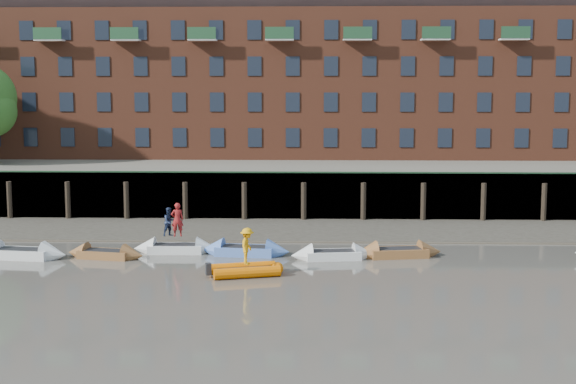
{
  "coord_description": "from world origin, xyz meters",
  "views": [
    {
      "loc": [
        2.57,
        -31.52,
        8.77
      ],
      "look_at": [
        1.24,
        12.0,
        3.2
      ],
      "focal_mm": 50.0,
      "sensor_mm": 36.0,
      "label": 1
    }
  ],
  "objects_px": {
    "rowboat_5": "(333,255)",
    "person_rower_b": "(170,222)",
    "person_rower_a": "(177,220)",
    "rowboat_4": "(245,251)",
    "rowboat_1": "(21,253)",
    "rowboat_6": "(398,252)",
    "person_rib_crew": "(247,246)",
    "rowboat_2": "(105,254)",
    "rib_tender": "(248,270)",
    "rowboat_3": "(176,248)"
  },
  "relations": [
    {
      "from": "rowboat_6",
      "to": "person_rib_crew",
      "type": "height_order",
      "value": "person_rib_crew"
    },
    {
      "from": "rib_tender",
      "to": "person_rib_crew",
      "type": "distance_m",
      "value": 1.18
    },
    {
      "from": "person_rower_a",
      "to": "rowboat_6",
      "type": "bearing_deg",
      "value": 161.71
    },
    {
      "from": "rowboat_2",
      "to": "rowboat_4",
      "type": "bearing_deg",
      "value": 18.84
    },
    {
      "from": "rowboat_2",
      "to": "person_rib_crew",
      "type": "relative_size",
      "value": 2.51
    },
    {
      "from": "rowboat_6",
      "to": "rowboat_4",
      "type": "bearing_deg",
      "value": 169.04
    },
    {
      "from": "rowboat_3",
      "to": "person_rower_b",
      "type": "xyz_separation_m",
      "value": [
        -0.33,
        0.12,
        1.44
      ]
    },
    {
      "from": "rowboat_6",
      "to": "person_rower_b",
      "type": "xyz_separation_m",
      "value": [
        -12.26,
        0.89,
        1.43
      ]
    },
    {
      "from": "rowboat_5",
      "to": "person_rower_a",
      "type": "bearing_deg",
      "value": 162.31
    },
    {
      "from": "rowboat_2",
      "to": "rib_tender",
      "type": "height_order",
      "value": "rowboat_2"
    },
    {
      "from": "rowboat_2",
      "to": "rib_tender",
      "type": "distance_m",
      "value": 8.62
    },
    {
      "from": "rowboat_5",
      "to": "rowboat_6",
      "type": "bearing_deg",
      "value": 2.13
    },
    {
      "from": "rowboat_1",
      "to": "person_rower_a",
      "type": "distance_m",
      "value": 8.29
    },
    {
      "from": "rowboat_2",
      "to": "person_rib_crew",
      "type": "distance_m",
      "value": 8.75
    },
    {
      "from": "rowboat_2",
      "to": "person_rower_a",
      "type": "distance_m",
      "value": 4.2
    },
    {
      "from": "person_rower_a",
      "to": "person_rower_b",
      "type": "height_order",
      "value": "person_rower_a"
    },
    {
      "from": "rowboat_6",
      "to": "person_rower_b",
      "type": "relative_size",
      "value": 3.07
    },
    {
      "from": "rowboat_4",
      "to": "person_rower_b",
      "type": "bearing_deg",
      "value": 177.68
    },
    {
      "from": "rowboat_1",
      "to": "person_rower_b",
      "type": "height_order",
      "value": "person_rower_b"
    },
    {
      "from": "person_rower_a",
      "to": "rowboat_1",
      "type": "bearing_deg",
      "value": -2.0
    },
    {
      "from": "rib_tender",
      "to": "person_rower_a",
      "type": "distance_m",
      "value": 6.93
    },
    {
      "from": "rowboat_5",
      "to": "person_rower_a",
      "type": "height_order",
      "value": "person_rower_a"
    },
    {
      "from": "rowboat_3",
      "to": "rowboat_5",
      "type": "xyz_separation_m",
      "value": [
        8.47,
        -1.38,
        -0.01
      ]
    },
    {
      "from": "rowboat_1",
      "to": "rowboat_6",
      "type": "xyz_separation_m",
      "value": [
        19.78,
        0.91,
        -0.01
      ]
    },
    {
      "from": "rowboat_5",
      "to": "rowboat_4",
      "type": "bearing_deg",
      "value": 161.84
    },
    {
      "from": "rib_tender",
      "to": "person_rower_a",
      "type": "bearing_deg",
      "value": 112.72
    },
    {
      "from": "rowboat_4",
      "to": "rowboat_5",
      "type": "distance_m",
      "value": 4.73
    },
    {
      "from": "rowboat_1",
      "to": "rowboat_2",
      "type": "distance_m",
      "value": 4.41
    },
    {
      "from": "rowboat_2",
      "to": "person_rib_crew",
      "type": "xyz_separation_m",
      "value": [
        7.77,
        -3.82,
        1.22
      ]
    },
    {
      "from": "rowboat_5",
      "to": "person_rib_crew",
      "type": "xyz_separation_m",
      "value": [
        -4.15,
        -3.96,
        1.21
      ]
    },
    {
      "from": "person_rib_crew",
      "to": "person_rower_b",
      "type": "bearing_deg",
      "value": 47.69
    },
    {
      "from": "rowboat_3",
      "to": "rowboat_6",
      "type": "xyz_separation_m",
      "value": [
        11.93,
        -0.77,
        0.01
      ]
    },
    {
      "from": "rowboat_1",
      "to": "rowboat_3",
      "type": "height_order",
      "value": "rowboat_1"
    },
    {
      "from": "rowboat_4",
      "to": "rowboat_1",
      "type": "bearing_deg",
      "value": -167.72
    },
    {
      "from": "rowboat_4",
      "to": "person_rower_a",
      "type": "height_order",
      "value": "person_rower_a"
    },
    {
      "from": "rowboat_5",
      "to": "rib_tender",
      "type": "xyz_separation_m",
      "value": [
        -4.13,
        -3.82,
        0.03
      ]
    },
    {
      "from": "person_rower_b",
      "to": "person_rib_crew",
      "type": "bearing_deg",
      "value": -89.24
    },
    {
      "from": "person_rower_b",
      "to": "rowboat_1",
      "type": "bearing_deg",
      "value": 153.73
    },
    {
      "from": "rowboat_4",
      "to": "rowboat_6",
      "type": "bearing_deg",
      "value": 5.13
    },
    {
      "from": "rowboat_4",
      "to": "rowboat_6",
      "type": "xyz_separation_m",
      "value": [
        8.12,
        -0.23,
        -0.0
      ]
    },
    {
      "from": "rowboat_2",
      "to": "rowboat_6",
      "type": "distance_m",
      "value": 15.4
    },
    {
      "from": "rowboat_1",
      "to": "rowboat_5",
      "type": "height_order",
      "value": "rowboat_1"
    },
    {
      "from": "rowboat_1",
      "to": "rib_tender",
      "type": "bearing_deg",
      "value": -8.97
    },
    {
      "from": "rowboat_6",
      "to": "person_rower_a",
      "type": "height_order",
      "value": "person_rower_a"
    },
    {
      "from": "rowboat_4",
      "to": "person_rower_b",
      "type": "height_order",
      "value": "person_rower_b"
    },
    {
      "from": "person_rower_b",
      "to": "person_rib_crew",
      "type": "distance_m",
      "value": 7.18
    },
    {
      "from": "rowboat_1",
      "to": "person_rib_crew",
      "type": "xyz_separation_m",
      "value": [
        12.18,
        -3.67,
        1.18
      ]
    },
    {
      "from": "rowboat_1",
      "to": "person_rower_b",
      "type": "distance_m",
      "value": 7.86
    },
    {
      "from": "rowboat_5",
      "to": "person_rower_b",
      "type": "bearing_deg",
      "value": 162.4
    },
    {
      "from": "rowboat_6",
      "to": "person_rower_a",
      "type": "relative_size",
      "value": 2.64
    }
  ]
}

